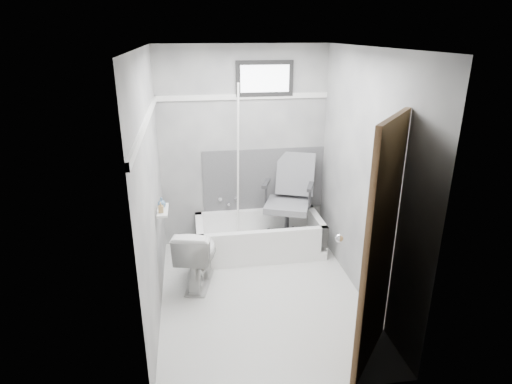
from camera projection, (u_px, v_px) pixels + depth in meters
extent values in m
plane|color=white|center=(261.00, 296.00, 4.36)|extent=(2.60, 2.60, 0.00)
plane|color=silver|center=(263.00, 48.00, 3.51)|extent=(2.60, 2.60, 0.00)
cube|color=slate|center=(243.00, 149.00, 5.13)|extent=(2.00, 0.02, 2.40)
cube|color=slate|center=(297.00, 253.00, 2.73)|extent=(2.00, 0.02, 2.40)
cube|color=slate|center=(151.00, 191.00, 3.78)|extent=(0.02, 2.60, 2.40)
cube|color=slate|center=(365.00, 179.00, 4.08)|extent=(0.02, 2.60, 2.40)
imported|color=silver|center=(198.00, 255.00, 4.45)|extent=(0.53, 0.75, 0.67)
cube|color=#4C4C4F|center=(264.00, 179.00, 5.30)|extent=(1.50, 0.02, 0.78)
cube|color=white|center=(243.00, 97.00, 4.90)|extent=(2.00, 0.02, 0.06)
cube|color=white|center=(146.00, 121.00, 3.56)|extent=(0.02, 2.60, 0.06)
cylinder|color=white|center=(238.00, 167.00, 4.95)|extent=(0.02, 0.30, 1.93)
cube|color=silver|center=(163.00, 210.00, 4.14)|extent=(0.10, 0.32, 0.02)
imported|color=#A58552|center=(161.00, 207.00, 4.04)|extent=(0.05, 0.05, 0.10)
imported|color=slate|center=(162.00, 202.00, 4.17)|extent=(0.09, 0.09, 0.10)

